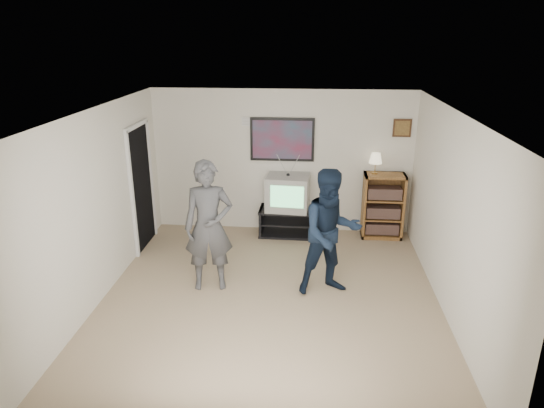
# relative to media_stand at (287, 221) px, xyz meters

# --- Properties ---
(room_shell) EXTENTS (4.51, 5.00, 2.51)m
(room_shell) POSITION_rel_media_stand_xyz_m (-0.11, -1.88, 1.01)
(room_shell) COLOR #7B6B4E
(room_shell) RESTS_ON ground
(media_stand) EXTENTS (0.97, 0.55, 0.48)m
(media_stand) POSITION_rel_media_stand_xyz_m (0.00, 0.00, 0.00)
(media_stand) COLOR black
(media_stand) RESTS_ON room_shell
(crt_television) EXTENTS (0.76, 0.66, 0.60)m
(crt_television) POSITION_rel_media_stand_xyz_m (0.01, 0.00, 0.54)
(crt_television) COLOR #A2A29D
(crt_television) RESTS_ON media_stand
(bookshelf) EXTENTS (0.69, 0.39, 1.13)m
(bookshelf) POSITION_rel_media_stand_xyz_m (1.65, 0.05, 0.32)
(bookshelf) COLOR brown
(bookshelf) RESTS_ON room_shell
(table_lamp) EXTENTS (0.22, 0.22, 0.35)m
(table_lamp) POSITION_rel_media_stand_xyz_m (1.47, 0.09, 1.07)
(table_lamp) COLOR #FFEEC1
(table_lamp) RESTS_ON bookshelf
(person_tall) EXTENTS (0.73, 0.55, 1.82)m
(person_tall) POSITION_rel_media_stand_xyz_m (-0.97, -1.94, 0.67)
(person_tall) COLOR #3F3F42
(person_tall) RESTS_ON room_shell
(person_short) EXTENTS (1.01, 0.89, 1.75)m
(person_short) POSITION_rel_media_stand_xyz_m (0.68, -1.94, 0.63)
(person_short) COLOR black
(person_short) RESTS_ON room_shell
(controller_left) EXTENTS (0.04, 0.11, 0.03)m
(controller_left) POSITION_rel_media_stand_xyz_m (-0.92, -1.73, 0.90)
(controller_left) COLOR white
(controller_left) RESTS_ON person_tall
(controller_right) EXTENTS (0.08, 0.13, 0.04)m
(controller_right) POSITION_rel_media_stand_xyz_m (0.71, -1.68, 0.71)
(controller_right) COLOR white
(controller_right) RESTS_ON person_short
(poster) EXTENTS (1.10, 0.03, 0.75)m
(poster) POSITION_rel_media_stand_xyz_m (-0.11, 0.25, 1.41)
(poster) COLOR black
(poster) RESTS_ON room_shell
(air_vent) EXTENTS (0.28, 0.02, 0.14)m
(air_vent) POSITION_rel_media_stand_xyz_m (-0.66, 0.25, 1.71)
(air_vent) COLOR white
(air_vent) RESTS_ON room_shell
(small_picture) EXTENTS (0.30, 0.03, 0.30)m
(small_picture) POSITION_rel_media_stand_xyz_m (1.89, 0.25, 1.64)
(small_picture) COLOR black
(small_picture) RESTS_ON room_shell
(doorway) EXTENTS (0.03, 0.85, 2.00)m
(doorway) POSITION_rel_media_stand_xyz_m (-2.35, -0.63, 0.76)
(doorway) COLOR black
(doorway) RESTS_ON room_shell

